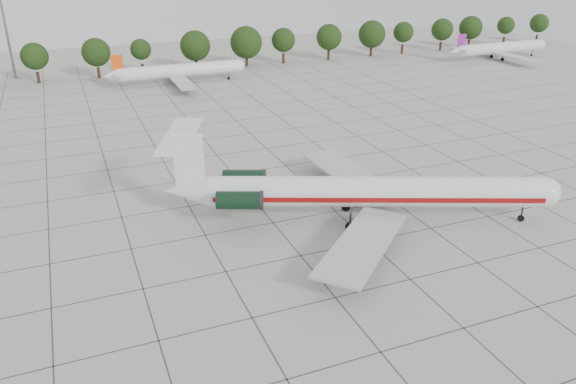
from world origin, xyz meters
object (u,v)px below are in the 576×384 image
ground_crew (375,186)px  bg_airliner_e (501,48)px  floodlight_mast (3,15)px  bg_airliner_c (179,71)px  main_airliner (355,191)px

ground_crew → bg_airliner_e: (76.70, 64.94, 2.01)m
bg_airliner_e → floodlight_mast: size_ratio=1.11×
bg_airliner_c → bg_airliner_e: bearing=-2.6°
ground_crew → bg_airliner_e: bearing=-136.6°
ground_crew → bg_airliner_c: 69.75m
main_airliner → ground_crew: bearing=66.0°
bg_airliner_c → bg_airliner_e: (87.11, -4.00, 0.00)m
main_airliner → floodlight_mast: size_ratio=1.70×
bg_airliner_c → ground_crew: bearing=-81.4°
bg_airliner_e → floodlight_mast: (-121.88, 23.98, 11.37)m
floodlight_mast → bg_airliner_e: bearing=-11.1°
main_airliner → bg_airliner_c: (-4.04, 74.99, -0.81)m
ground_crew → bg_airliner_e: bg_airliner_e is taller
main_airliner → bg_airliner_c: 75.10m
ground_crew → bg_airliner_e: size_ratio=0.06×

